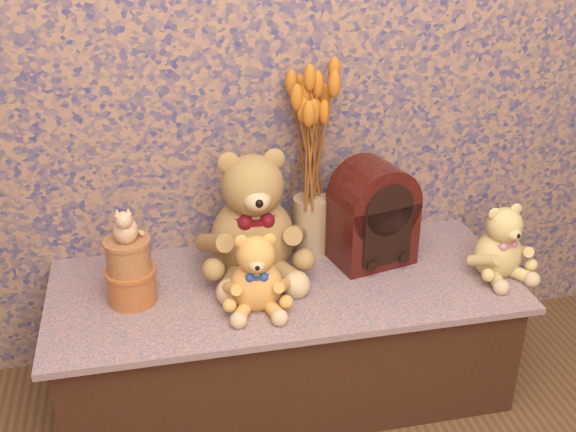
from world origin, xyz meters
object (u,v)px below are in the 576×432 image
Objects in this scene: teddy_medium at (256,267)px; cathedral_radio at (373,212)px; teddy_large at (252,207)px; teddy_small at (500,237)px; cat_figurine at (124,222)px; ceramic_vase at (311,225)px; biscuit_tin_lower at (132,286)px.

teddy_medium is 0.74× the size of cathedral_radio.
teddy_large is 0.21m from teddy_medium.
teddy_small reaches higher than teddy_medium.
teddy_small is 1.07m from cat_figurine.
ceramic_vase is 0.58m from biscuit_tin_lower.
teddy_large is at bearing 155.73° from teddy_small.
teddy_medium reaches higher than ceramic_vase.
ceramic_vase is at bearing 17.99° from cat_figurine.
teddy_small reaches higher than biscuit_tin_lower.
teddy_large is 1.28× the size of cathedral_radio.
ceramic_vase is (-0.17, 0.09, -0.07)m from cathedral_radio.
cat_figurine reaches higher than biscuit_tin_lower.
teddy_medium is 0.73m from teddy_small.
biscuit_tin_lower is (-0.33, 0.09, -0.07)m from teddy_medium.
teddy_large reaches higher than ceramic_vase.
ceramic_vase is 0.60m from cat_figurine.
cathedral_radio is (0.39, 0.18, 0.04)m from teddy_medium.
teddy_large is 3.09× the size of biscuit_tin_lower.
cathedral_radio reaches higher than teddy_medium.
ceramic_vase is (0.22, 0.27, -0.03)m from teddy_medium.
teddy_large reaches higher than cathedral_radio.
cat_figurine is at bearing 0.00° from biscuit_tin_lower.
biscuit_tin_lower is (-0.36, -0.10, -0.16)m from teddy_large.
teddy_small is 1.06m from biscuit_tin_lower.
biscuit_tin_lower is at bearing -162.44° from ceramic_vase.
teddy_medium is at bearing -15.51° from biscuit_tin_lower.
cathedral_radio is at bearing -28.56° from ceramic_vase.
cathedral_radio is (0.36, -0.02, -0.05)m from teddy_large.
teddy_medium is (-0.02, -0.19, -0.09)m from teddy_large.
biscuit_tin_lower is (-1.06, 0.07, -0.07)m from teddy_small.
cathedral_radio reaches higher than teddy_small.
cathedral_radio is (-0.34, 0.16, 0.04)m from teddy_small.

